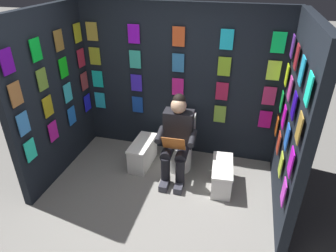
{
  "coord_description": "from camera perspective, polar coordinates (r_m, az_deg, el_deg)",
  "views": [
    {
      "loc": [
        -0.92,
        2.29,
        2.72
      ],
      "look_at": [
        -0.05,
        -0.96,
        0.85
      ],
      "focal_mm": 32.21,
      "sensor_mm": 36.0,
      "label": 1
    }
  ],
  "objects": [
    {
      "name": "display_wall_left",
      "position": [
        3.59,
        22.73,
        0.29
      ],
      "size": [
        0.14,
        1.74,
        2.25
      ],
      "color": "black",
      "rests_on": "ground"
    },
    {
      "name": "comic_longbox_near",
      "position": [
        4.51,
        -4.83,
        -5.13
      ],
      "size": [
        0.29,
        0.63,
        0.39
      ],
      "rotation": [
        0.0,
        0.0,
        -0.04
      ],
      "color": "white",
      "rests_on": "ground"
    },
    {
      "name": "ground_plane",
      "position": [
        3.67,
        -4.93,
        -18.84
      ],
      "size": [
        30.0,
        30.0,
        0.0
      ],
      "primitive_type": "plane",
      "color": "gray"
    },
    {
      "name": "display_wall_back",
      "position": [
        4.48,
        2.11,
        8.2
      ],
      "size": [
        3.03,
        0.14,
        2.25
      ],
      "color": "black",
      "rests_on": "ground"
    },
    {
      "name": "person_reading",
      "position": [
        4.08,
        1.68,
        -2.24
      ],
      "size": [
        0.54,
        0.69,
        1.19
      ],
      "rotation": [
        0.0,
        0.0,
        0.04
      ],
      "color": "black",
      "rests_on": "ground"
    },
    {
      "name": "toilet",
      "position": [
        4.42,
        2.21,
        -3.79
      ],
      "size": [
        0.41,
        0.56,
        0.77
      ],
      "rotation": [
        0.0,
        0.0,
        0.04
      ],
      "color": "white",
      "rests_on": "ground"
    },
    {
      "name": "display_wall_right",
      "position": [
        4.3,
        -21.02,
        5.3
      ],
      "size": [
        0.14,
        1.74,
        2.25
      ],
      "color": "black",
      "rests_on": "ground"
    },
    {
      "name": "comic_longbox_far",
      "position": [
        4.15,
        10.12,
        -9.22
      ],
      "size": [
        0.32,
        0.64,
        0.36
      ],
      "rotation": [
        0.0,
        0.0,
        0.08
      ],
      "color": "white",
      "rests_on": "ground"
    }
  ]
}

